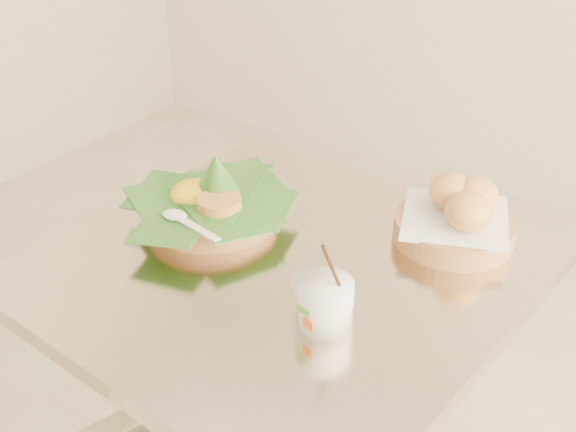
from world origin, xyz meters
The scene contains 4 objects.
cafe_table centered at (0.12, -0.01, 0.53)m, with size 0.76×0.76×0.75m.
rice_basket centered at (-0.06, 0.03, 0.79)m, with size 0.28×0.28×0.14m.
bread_basket centered at (0.31, 0.21, 0.79)m, with size 0.22×0.22×0.10m.
coffee_mug centered at (0.25, -0.10, 0.79)m, with size 0.11×0.08×0.14m.
Camera 1 is at (0.65, -0.80, 1.39)m, focal length 45.00 mm.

